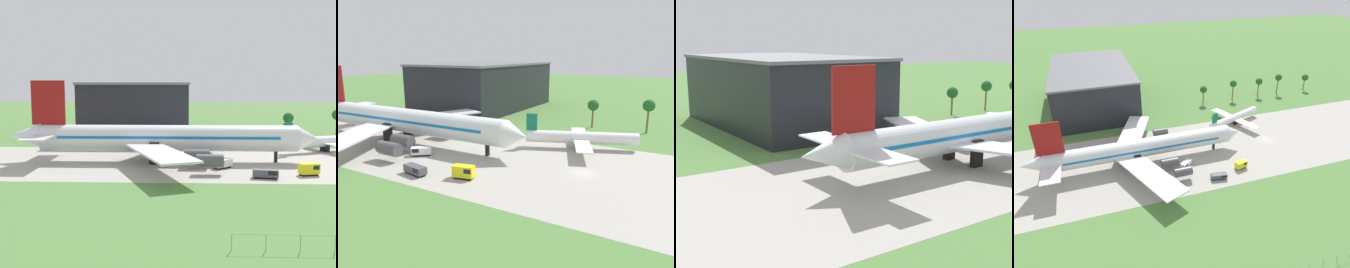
{
  "view_description": "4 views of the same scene",
  "coord_description": "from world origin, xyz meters",
  "views": [
    {
      "loc": [
        -45.6,
        -102.56,
        19.8
      ],
      "look_at": [
        -49.61,
        0.34,
        6.92
      ],
      "focal_mm": 45.0,
      "sensor_mm": 36.0,
      "label": 1
    },
    {
      "loc": [
        17.49,
        -61.86,
        23.6
      ],
      "look_at": [
        -18.0,
        0.34,
        5.92
      ],
      "focal_mm": 35.0,
      "sensor_mm": 36.0,
      "label": 2
    },
    {
      "loc": [
        -122.91,
        -60.5,
        24.09
      ],
      "look_at": [
        -81.22,
        0.34,
        9.13
      ],
      "focal_mm": 50.0,
      "sensor_mm": 36.0,
      "label": 3
    },
    {
      "loc": [
        -65.67,
        -88.1,
        60.39
      ],
      "look_at": [
        -34.14,
        5.0,
        6.0
      ],
      "focal_mm": 32.0,
      "sensor_mm": 36.0,
      "label": 4
    }
  ],
  "objects": [
    {
      "name": "fuel_truck",
      "position": [
        -19.05,
        -14.13,
        1.4
      ],
      "size": [
        4.47,
        2.91,
        2.62
      ],
      "color": "black",
      "rests_on": "ground_plane"
    },
    {
      "name": "jet_airliner",
      "position": [
        -50.93,
        0.34,
        5.86
      ],
      "size": [
        76.4,
        57.29,
        20.06
      ],
      "color": "white",
      "rests_on": "ground_plane"
    },
    {
      "name": "terminal_building",
      "position": [
        -62.21,
        59.25,
        9.78
      ],
      "size": [
        36.72,
        61.2,
        19.53
      ],
      "color": "black",
      "rests_on": "ground_plane"
    },
    {
      "name": "catering_van",
      "position": [
        -28.68,
        -17.27,
        1.03
      ],
      "size": [
        5.44,
        2.79,
        1.87
      ],
      "color": "black",
      "rests_on": "ground_plane"
    },
    {
      "name": "regional_aircraft",
      "position": [
        -5.79,
        16.94,
        2.88
      ],
      "size": [
        27.02,
        24.65,
        8.76
      ],
      "color": "white",
      "rests_on": "ground_plane"
    },
    {
      "name": "taxiway_strip",
      "position": [
        0.0,
        0.0,
        0.01
      ],
      "size": [
        320.0,
        44.0,
        0.02
      ],
      "color": "#A8A399",
      "rests_on": "ground_plane"
    },
    {
      "name": "baggage_tug",
      "position": [
        -36.91,
        -7.43,
        1.12
      ],
      "size": [
        4.86,
        4.47,
        2.05
      ],
      "color": "black",
      "rests_on": "ground_plane"
    },
    {
      "name": "ground_plane",
      "position": [
        0.0,
        0.0,
        0.0
      ],
      "size": [
        600.0,
        600.0,
        0.0
      ],
      "primitive_type": "plane",
      "color": "#517F3D"
    }
  ]
}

